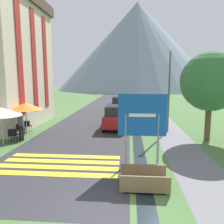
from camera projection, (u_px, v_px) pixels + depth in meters
ground_plane at (124, 112)px, 25.51m from camera, size 160.00×160.00×0.00m
road at (110, 103)px, 35.57m from camera, size 6.40×60.00×0.01m
footpath at (148, 103)px, 35.09m from camera, size 2.20×60.00×0.01m
drainage_channel at (133, 103)px, 35.28m from camera, size 0.60×60.00×0.00m
crosswalk_marking at (59, 164)px, 9.94m from camera, size 5.44×2.54×0.01m
mountain_distant at (137, 47)px, 81.16m from camera, size 58.03×58.03×31.66m
hotel_building at (5, 55)px, 17.51m from camera, size 5.33×8.97×10.59m
road_sign at (142, 120)px, 9.39m from camera, size 2.09×0.11×3.22m
footbridge at (144, 181)px, 7.79m from camera, size 1.70×1.10×0.65m
parked_car_near at (116, 117)px, 17.15m from camera, size 1.86×3.98×1.82m
parked_car_far at (119, 105)px, 25.55m from camera, size 1.74×3.91×1.82m
cafe_chair_far_right at (28, 125)px, 15.97m from camera, size 0.40×0.40×0.85m
cafe_chair_near_right at (14, 134)px, 13.36m from camera, size 0.40×0.40×0.85m
cafe_chair_near_left at (12, 134)px, 13.26m from camera, size 0.40×0.40×0.85m
cafe_chair_middle at (20, 129)px, 14.79m from camera, size 0.40×0.40×0.85m
cafe_umbrella_front_white at (1, 112)px, 12.54m from camera, size 2.30×2.30×2.25m
cafe_umbrella_middle_orange at (25, 106)px, 14.92m from camera, size 2.31×2.31×2.24m
person_standing_terrace at (21, 124)px, 13.77m from camera, size 0.32×0.32×1.79m
streetlamp at (169, 84)px, 15.61m from camera, size 0.28×0.28×6.03m
tree_by_path at (211, 82)px, 13.39m from camera, size 3.66×3.66×5.54m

